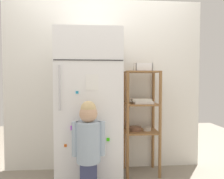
{
  "coord_description": "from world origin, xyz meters",
  "views": [
    {
      "loc": [
        -0.1,
        -2.29,
        1.14
      ],
      "look_at": [
        0.07,
        0.02,
        1.05
      ],
      "focal_mm": 32.48,
      "sensor_mm": 36.0,
      "label": 1
    }
  ],
  "objects_px": {
    "child_standing": "(89,141)",
    "fruit_bin": "(143,68)",
    "refrigerator": "(90,107)",
    "pantry_shelf_unit": "(141,112)"
  },
  "relations": [
    {
      "from": "pantry_shelf_unit",
      "to": "child_standing",
      "type": "bearing_deg",
      "value": -137.52
    },
    {
      "from": "child_standing",
      "to": "pantry_shelf_unit",
      "type": "xyz_separation_m",
      "value": [
        0.62,
        0.57,
        0.18
      ]
    },
    {
      "from": "fruit_bin",
      "to": "pantry_shelf_unit",
      "type": "bearing_deg",
      "value": -141.3
    },
    {
      "from": "child_standing",
      "to": "fruit_bin",
      "type": "xyz_separation_m",
      "value": [
        0.65,
        0.59,
        0.72
      ]
    },
    {
      "from": "refrigerator",
      "to": "fruit_bin",
      "type": "xyz_separation_m",
      "value": [
        0.65,
        0.16,
        0.46
      ]
    },
    {
      "from": "pantry_shelf_unit",
      "to": "refrigerator",
      "type": "bearing_deg",
      "value": -167.5
    },
    {
      "from": "child_standing",
      "to": "fruit_bin",
      "type": "bearing_deg",
      "value": 42.32
    },
    {
      "from": "child_standing",
      "to": "fruit_bin",
      "type": "height_order",
      "value": "fruit_bin"
    },
    {
      "from": "child_standing",
      "to": "fruit_bin",
      "type": "relative_size",
      "value": 4.74
    },
    {
      "from": "child_standing",
      "to": "pantry_shelf_unit",
      "type": "relative_size",
      "value": 0.76
    }
  ]
}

